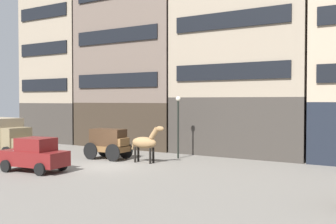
# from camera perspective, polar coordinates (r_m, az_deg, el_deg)

# --- Properties ---
(ground_plane) EXTENTS (120.00, 120.00, 0.00)m
(ground_plane) POSITION_cam_1_polar(r_m,az_deg,el_deg) (23.94, -8.77, -7.62)
(ground_plane) COLOR slate
(building_far_left) EXTENTS (7.47, 7.26, 17.13)m
(building_far_left) POSITION_cam_1_polar(r_m,az_deg,el_deg) (40.52, -13.55, 8.36)
(building_far_left) COLOR #38332D
(building_far_left) RESTS_ON ground_plane
(building_center_left) EXTENTS (9.90, 7.26, 18.29)m
(building_center_left) POSITION_cam_1_polar(r_m,az_deg,el_deg) (35.20, -3.84, 10.37)
(building_center_left) COLOR #33281E
(building_center_left) RESTS_ON ground_plane
(building_center_right) EXTENTS (10.15, 7.26, 14.80)m
(building_center_right) POSITION_cam_1_polar(r_m,az_deg,el_deg) (30.39, 11.30, 8.41)
(building_center_right) COLOR #38332D
(building_center_right) RESTS_ON ground_plane
(cargo_wagon) EXTENTS (2.97, 1.64, 1.98)m
(cargo_wagon) POSITION_cam_1_polar(r_m,az_deg,el_deg) (26.64, -8.41, -4.18)
(cargo_wagon) COLOR brown
(cargo_wagon) RESTS_ON ground_plane
(draft_horse) EXTENTS (2.35, 0.68, 2.30)m
(draft_horse) POSITION_cam_1_polar(r_m,az_deg,el_deg) (24.83, -3.20, -4.31)
(draft_horse) COLOR #937047
(draft_horse) RESTS_ON ground_plane
(delivery_truck_near) EXTENTS (4.49, 2.47, 2.62)m
(delivery_truck_near) POSITION_cam_1_polar(r_m,az_deg,el_deg) (30.04, -22.07, -3.10)
(delivery_truck_near) COLOR #7A6B4C
(delivery_truck_near) RESTS_ON ground_plane
(sedan_dark) EXTENTS (3.85, 2.19, 1.83)m
(sedan_dark) POSITION_cam_1_polar(r_m,az_deg,el_deg) (23.01, -18.41, -5.76)
(sedan_dark) COLOR maroon
(sedan_dark) RESTS_ON ground_plane
(pedestrian_officer) EXTENTS (0.47, 0.47, 1.79)m
(pedestrian_officer) POSITION_cam_1_polar(r_m,az_deg,el_deg) (37.18, -21.14, -2.87)
(pedestrian_officer) COLOR #38332D
(pedestrian_officer) RESTS_ON ground_plane
(streetlamp_curbside) EXTENTS (0.32, 0.32, 4.12)m
(streetlamp_curbside) POSITION_cam_1_polar(r_m,az_deg,el_deg) (26.54, 1.45, -0.89)
(streetlamp_curbside) COLOR black
(streetlamp_curbside) RESTS_ON ground_plane
(fire_hydrant_curbside) EXTENTS (0.24, 0.24, 0.83)m
(fire_hydrant_curbside) POSITION_cam_1_polar(r_m,az_deg,el_deg) (36.37, -19.53, -3.83)
(fire_hydrant_curbside) COLOR maroon
(fire_hydrant_curbside) RESTS_ON ground_plane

